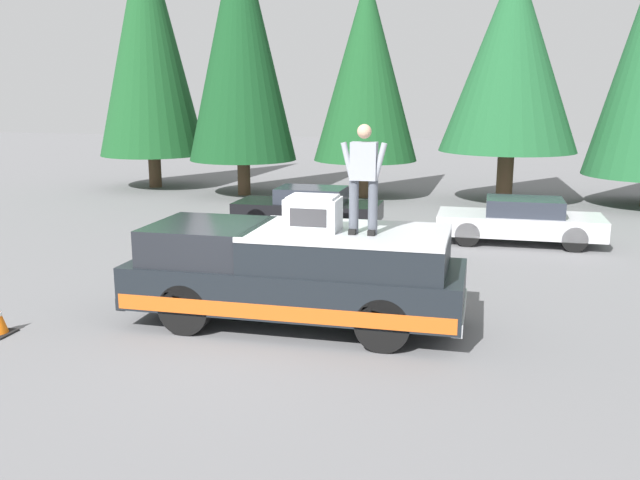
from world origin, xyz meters
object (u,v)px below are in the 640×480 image
object	(u,v)px
pickup_truck	(296,274)
parked_car_black	(309,208)
parked_car_silver	(520,221)
compressor_unit	(313,213)
person_on_truck_bed	(364,176)

from	to	relation	value
pickup_truck	parked_car_black	world-z (taller)	pickup_truck
pickup_truck	parked_car_silver	distance (m)	8.32
parked_car_silver	pickup_truck	bearing A→B (deg)	151.88
pickup_truck	compressor_unit	distance (m)	1.11
compressor_unit	person_on_truck_bed	xyz separation A→B (m)	(-0.07, -0.82, 0.62)
parked_car_black	compressor_unit	bearing A→B (deg)	-165.06
compressor_unit	person_on_truck_bed	distance (m)	1.03
person_on_truck_bed	parked_car_silver	size ratio (longest dim) A/B	0.41
parked_car_silver	parked_car_black	distance (m)	5.80
compressor_unit	pickup_truck	bearing A→B (deg)	67.27
pickup_truck	parked_car_silver	bearing A→B (deg)	-28.12
person_on_truck_bed	parked_car_black	size ratio (longest dim) A/B	0.41
parked_car_silver	compressor_unit	bearing A→B (deg)	154.36
pickup_truck	parked_car_silver	xyz separation A→B (m)	(7.33, -3.92, -0.29)
pickup_truck	person_on_truck_bed	distance (m)	2.05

